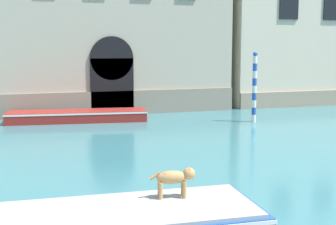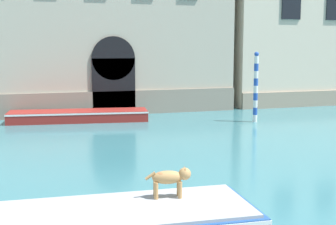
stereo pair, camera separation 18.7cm
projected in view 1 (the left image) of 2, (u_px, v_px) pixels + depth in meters
The scene contains 3 objects.
dog_on_deck at pixel (175, 178), 9.43m from camera, with size 0.93×0.38×0.62m.
boat_moored_near_palazzo at pixel (77, 116), 22.75m from camera, with size 6.84×2.51×0.52m.
mooring_pole_0 at pixel (254, 87), 22.42m from camera, with size 0.22×0.22×3.37m.
Camera 1 is at (-0.60, -1.45, 3.66)m, focal length 50.00 mm.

